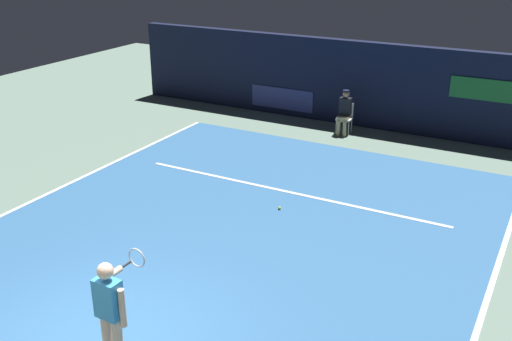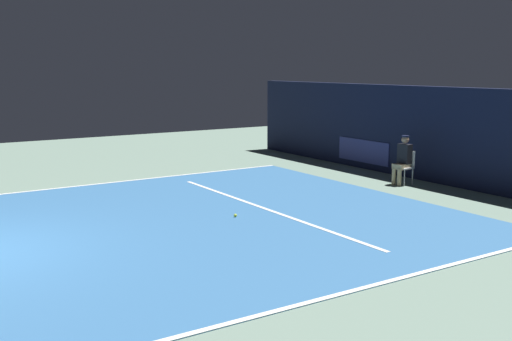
# 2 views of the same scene
# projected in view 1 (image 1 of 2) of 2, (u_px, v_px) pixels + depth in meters

# --- Properties ---
(ground_plane) EXTENTS (31.38, 31.38, 0.00)m
(ground_plane) POSITION_uv_depth(u_px,v_px,m) (247.00, 225.00, 12.36)
(ground_plane) COLOR slate
(court_surface) EXTENTS (9.72, 10.78, 0.01)m
(court_surface) POSITION_uv_depth(u_px,v_px,m) (247.00, 225.00, 12.36)
(court_surface) COLOR #336699
(court_surface) RESTS_ON ground
(line_sideline_left) EXTENTS (0.10, 10.78, 0.01)m
(line_sideline_left) POSITION_uv_depth(u_px,v_px,m) (491.00, 286.00, 10.23)
(line_sideline_left) COLOR white
(line_sideline_left) RESTS_ON court_surface
(line_sideline_right) EXTENTS (0.10, 10.78, 0.01)m
(line_sideline_right) POSITION_uv_depth(u_px,v_px,m) (75.00, 181.00, 14.48)
(line_sideline_right) COLOR white
(line_sideline_right) RESTS_ON court_surface
(line_service) EXTENTS (7.58, 0.10, 0.01)m
(line_service) POSITION_uv_depth(u_px,v_px,m) (287.00, 192.00, 13.89)
(line_service) COLOR white
(line_service) RESTS_ON court_surface
(back_wall) EXTENTS (16.42, 0.33, 2.60)m
(back_wall) POSITION_uv_depth(u_px,v_px,m) (370.00, 85.00, 18.07)
(back_wall) COLOR #141933
(back_wall) RESTS_ON ground
(tennis_player) EXTENTS (0.58, 0.94, 1.73)m
(tennis_player) POSITION_uv_depth(u_px,v_px,m) (111.00, 311.00, 7.92)
(tennis_player) COLOR beige
(tennis_player) RESTS_ON ground
(line_judge_on_chair) EXTENTS (0.47, 0.56, 1.32)m
(line_judge_on_chair) POSITION_uv_depth(u_px,v_px,m) (345.00, 112.00, 17.62)
(line_judge_on_chair) COLOR white
(line_judge_on_chair) RESTS_ON ground
(tennis_ball) EXTENTS (0.07, 0.07, 0.07)m
(tennis_ball) POSITION_uv_depth(u_px,v_px,m) (280.00, 208.00, 13.00)
(tennis_ball) COLOR #CCE033
(tennis_ball) RESTS_ON court_surface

